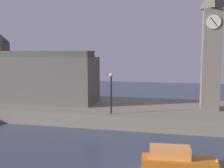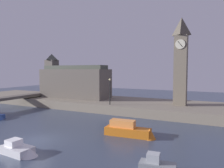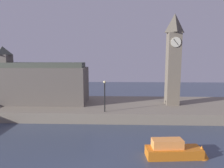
{
  "view_description": "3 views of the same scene",
  "coord_description": "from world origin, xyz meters",
  "views": [
    {
      "loc": [
        7.24,
        -13.07,
        8.08
      ],
      "look_at": [
        0.46,
        16.28,
        4.53
      ],
      "focal_mm": 44.45,
      "sensor_mm": 36.0,
      "label": 1
    },
    {
      "loc": [
        15.86,
        -15.35,
        7.16
      ],
      "look_at": [
        0.39,
        16.32,
        4.82
      ],
      "focal_mm": 33.39,
      "sensor_mm": 36.0,
      "label": 2
    },
    {
      "loc": [
        2.61,
        -11.58,
        8.99
      ],
      "look_at": [
        1.68,
        14.49,
        5.45
      ],
      "focal_mm": 31.74,
      "sensor_mm": 36.0,
      "label": 3
    }
  ],
  "objects": [
    {
      "name": "boat_patrol_orange",
      "position": [
        7.99,
        5.51,
        0.62
      ],
      "size": [
        5.79,
        1.98,
        1.82
      ],
      "color": "orange",
      "rests_on": "ground"
    },
    {
      "name": "streetlamp",
      "position": [
        0.66,
        14.98,
        4.16
      ],
      "size": [
        0.36,
        0.36,
        4.32
      ],
      "color": "black",
      "rests_on": "far_embankment"
    },
    {
      "name": "ground_plane",
      "position": [
        0.0,
        0.0,
        0.0
      ],
      "size": [
        120.0,
        120.0,
        0.0
      ],
      "primitive_type": "plane",
      "color": "#384256"
    },
    {
      "name": "boat_ferry_white",
      "position": [
        1.23,
        -3.27,
        0.41
      ],
      "size": [
        3.67,
        1.71,
        1.2
      ],
      "color": "silver",
      "rests_on": "ground"
    },
    {
      "name": "boat_cruiser_grey",
      "position": [
        12.72,
        -1.23,
        0.45
      ],
      "size": [
        3.1,
        1.33,
        1.32
      ],
      "color": "gray",
      "rests_on": "ground"
    },
    {
      "name": "parliament_hall",
      "position": [
        -10.51,
        20.03,
        4.8
      ],
      "size": [
        14.66,
        5.24,
        9.23
      ],
      "color": "#5B544C",
      "rests_on": "far_embankment"
    },
    {
      "name": "far_embankment",
      "position": [
        0.0,
        20.0,
        0.75
      ],
      "size": [
        70.0,
        12.0,
        1.5
      ],
      "primitive_type": "cube",
      "color": "slate",
      "rests_on": "ground"
    },
    {
      "name": "clock_tower",
      "position": [
        11.05,
        19.76,
        8.78
      ],
      "size": [
        2.15,
        2.2,
        14.07
      ],
      "color": "#6B6051",
      "rests_on": "far_embankment"
    }
  ]
}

